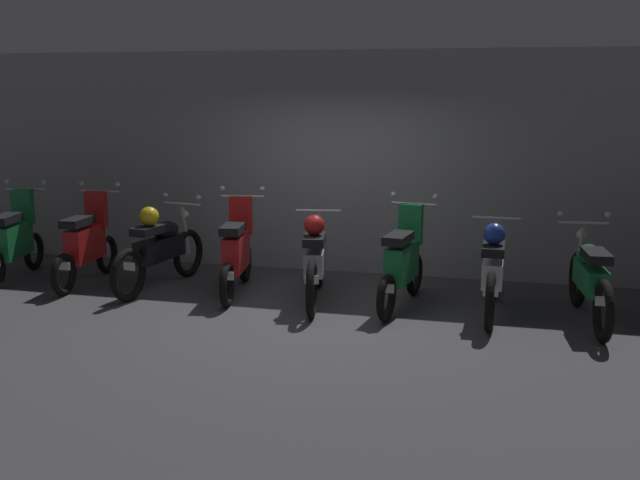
{
  "coord_description": "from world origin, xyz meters",
  "views": [
    {
      "loc": [
        2.16,
        -7.95,
        2.56
      ],
      "look_at": [
        0.05,
        0.58,
        0.75
      ],
      "focal_mm": 42.32,
      "sensor_mm": 36.0,
      "label": 1
    }
  ],
  "objects_px": {
    "motorbike_slot_7": "(590,279)",
    "motorbike_slot_4": "(315,258)",
    "motorbike_slot_1": "(87,244)",
    "motorbike_slot_5": "(403,262)",
    "motorbike_slot_3": "(237,252)",
    "motorbike_slot_2": "(160,248)",
    "motorbike_slot_0": "(15,240)",
    "motorbike_slot_6": "(493,269)"
  },
  "relations": [
    {
      "from": "motorbike_slot_1",
      "to": "motorbike_slot_3",
      "type": "relative_size",
      "value": 1.0
    },
    {
      "from": "motorbike_slot_0",
      "to": "motorbike_slot_7",
      "type": "relative_size",
      "value": 0.86
    },
    {
      "from": "motorbike_slot_0",
      "to": "motorbike_slot_5",
      "type": "relative_size",
      "value": 1.0
    },
    {
      "from": "motorbike_slot_0",
      "to": "motorbike_slot_6",
      "type": "xyz_separation_m",
      "value": [
        6.23,
        -0.08,
        -0.0
      ]
    },
    {
      "from": "motorbike_slot_0",
      "to": "motorbike_slot_7",
      "type": "xyz_separation_m",
      "value": [
        7.27,
        -0.15,
        -0.04
      ]
    },
    {
      "from": "motorbike_slot_0",
      "to": "motorbike_slot_3",
      "type": "height_order",
      "value": "same"
    },
    {
      "from": "motorbike_slot_0",
      "to": "motorbike_slot_2",
      "type": "height_order",
      "value": "motorbike_slot_0"
    },
    {
      "from": "motorbike_slot_1",
      "to": "motorbike_slot_2",
      "type": "height_order",
      "value": "motorbike_slot_1"
    },
    {
      "from": "motorbike_slot_2",
      "to": "motorbike_slot_6",
      "type": "relative_size",
      "value": 0.99
    },
    {
      "from": "motorbike_slot_3",
      "to": "motorbike_slot_4",
      "type": "height_order",
      "value": "motorbike_slot_3"
    },
    {
      "from": "motorbike_slot_3",
      "to": "motorbike_slot_4",
      "type": "bearing_deg",
      "value": -6.5
    },
    {
      "from": "motorbike_slot_2",
      "to": "motorbike_slot_7",
      "type": "distance_m",
      "value": 5.19
    },
    {
      "from": "motorbike_slot_2",
      "to": "motorbike_slot_3",
      "type": "bearing_deg",
      "value": 1.19
    },
    {
      "from": "motorbike_slot_2",
      "to": "motorbike_slot_3",
      "type": "height_order",
      "value": "motorbike_slot_3"
    },
    {
      "from": "motorbike_slot_2",
      "to": "motorbike_slot_4",
      "type": "height_order",
      "value": "motorbike_slot_2"
    },
    {
      "from": "motorbike_slot_7",
      "to": "motorbike_slot_1",
      "type": "bearing_deg",
      "value": 178.18
    },
    {
      "from": "motorbike_slot_7",
      "to": "motorbike_slot_0",
      "type": "bearing_deg",
      "value": 178.83
    },
    {
      "from": "motorbike_slot_3",
      "to": "motorbike_slot_6",
      "type": "relative_size",
      "value": 0.86
    },
    {
      "from": "motorbike_slot_0",
      "to": "motorbike_slot_3",
      "type": "bearing_deg",
      "value": 1.19
    },
    {
      "from": "motorbike_slot_1",
      "to": "motorbike_slot_2",
      "type": "relative_size",
      "value": 0.87
    },
    {
      "from": "motorbike_slot_3",
      "to": "motorbike_slot_7",
      "type": "relative_size",
      "value": 0.86
    },
    {
      "from": "motorbike_slot_0",
      "to": "motorbike_slot_1",
      "type": "distance_m",
      "value": 1.04
    },
    {
      "from": "motorbike_slot_5",
      "to": "motorbike_slot_4",
      "type": "bearing_deg",
      "value": -178.67
    },
    {
      "from": "motorbike_slot_5",
      "to": "motorbike_slot_6",
      "type": "height_order",
      "value": "motorbike_slot_5"
    },
    {
      "from": "motorbike_slot_5",
      "to": "motorbike_slot_6",
      "type": "relative_size",
      "value": 0.86
    },
    {
      "from": "motorbike_slot_4",
      "to": "motorbike_slot_6",
      "type": "relative_size",
      "value": 0.99
    },
    {
      "from": "motorbike_slot_2",
      "to": "motorbike_slot_6",
      "type": "xyz_separation_m",
      "value": [
        4.15,
        -0.13,
        -0.0
      ]
    },
    {
      "from": "motorbike_slot_1",
      "to": "motorbike_slot_5",
      "type": "bearing_deg",
      "value": -1.08
    },
    {
      "from": "motorbike_slot_7",
      "to": "motorbike_slot_4",
      "type": "bearing_deg",
      "value": 178.26
    },
    {
      "from": "motorbike_slot_0",
      "to": "motorbike_slot_2",
      "type": "relative_size",
      "value": 0.86
    },
    {
      "from": "motorbike_slot_1",
      "to": "motorbike_slot_5",
      "type": "height_order",
      "value": "same"
    },
    {
      "from": "motorbike_slot_0",
      "to": "motorbike_slot_7",
      "type": "height_order",
      "value": "motorbike_slot_0"
    },
    {
      "from": "motorbike_slot_0",
      "to": "motorbike_slot_6",
      "type": "relative_size",
      "value": 0.86
    },
    {
      "from": "motorbike_slot_0",
      "to": "motorbike_slot_5",
      "type": "xyz_separation_m",
      "value": [
        5.2,
        -0.03,
        0.0
      ]
    },
    {
      "from": "motorbike_slot_6",
      "to": "motorbike_slot_4",
      "type": "bearing_deg",
      "value": 179.22
    },
    {
      "from": "motorbike_slot_7",
      "to": "motorbike_slot_5",
      "type": "bearing_deg",
      "value": 176.7
    },
    {
      "from": "motorbike_slot_3",
      "to": "motorbike_slot_0",
      "type": "bearing_deg",
      "value": -178.81
    },
    {
      "from": "motorbike_slot_6",
      "to": "motorbike_slot_3",
      "type": "bearing_deg",
      "value": 177.3
    },
    {
      "from": "motorbike_slot_2",
      "to": "motorbike_slot_7",
      "type": "bearing_deg",
      "value": -2.12
    },
    {
      "from": "motorbike_slot_4",
      "to": "motorbike_slot_6",
      "type": "xyz_separation_m",
      "value": [
        2.08,
        -0.03,
        0.0
      ]
    },
    {
      "from": "motorbike_slot_2",
      "to": "motorbike_slot_3",
      "type": "xyz_separation_m",
      "value": [
        1.03,
        0.02,
        -0.0
      ]
    },
    {
      "from": "motorbike_slot_5",
      "to": "motorbike_slot_1",
      "type": "bearing_deg",
      "value": 178.92
    }
  ]
}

